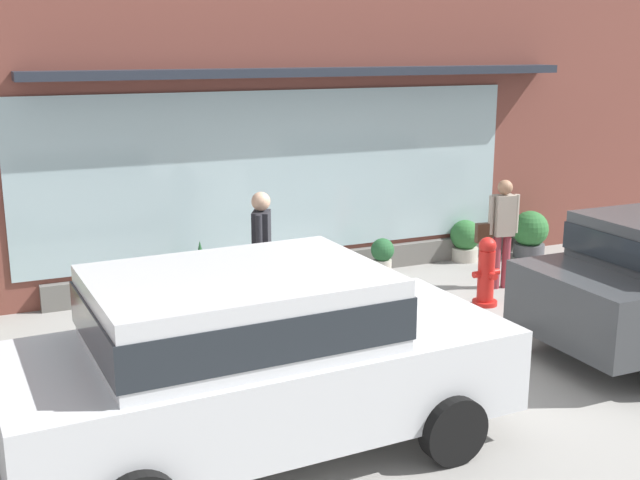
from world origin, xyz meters
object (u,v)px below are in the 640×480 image
(pedestrian_passerby, at_px, (262,249))
(potted_plant_window_left, at_px, (530,233))
(pedestrian_with_handbag, at_px, (501,227))
(potted_plant_window_center, at_px, (382,256))
(potted_plant_by_entrance, at_px, (465,240))
(fire_hydrant, at_px, (486,272))
(parked_car_silver, at_px, (254,352))
(potted_plant_near_hydrant, at_px, (201,275))

(pedestrian_passerby, relative_size, potted_plant_window_left, 2.22)
(pedestrian_with_handbag, xyz_separation_m, potted_plant_window_center, (-1.32, 1.12, -0.57))
(potted_plant_by_entrance, bearing_deg, fire_hydrant, -117.58)
(pedestrian_passerby, bearing_deg, potted_plant_by_entrance, -40.20)
(parked_car_silver, relative_size, potted_plant_by_entrance, 6.45)
(potted_plant_window_left, height_order, potted_plant_window_center, potted_plant_window_left)
(pedestrian_passerby, height_order, potted_plant_window_left, pedestrian_passerby)
(potted_plant_by_entrance, bearing_deg, potted_plant_window_left, -13.36)
(potted_plant_near_hydrant, distance_m, potted_plant_window_center, 2.85)
(parked_car_silver, bearing_deg, pedestrian_passerby, 66.28)
(fire_hydrant, xyz_separation_m, pedestrian_with_handbag, (0.64, 0.56, 0.45))
(potted_plant_by_entrance, xyz_separation_m, potted_plant_near_hydrant, (-4.58, -0.45, 0.08))
(pedestrian_passerby, bearing_deg, parked_car_silver, -173.66)
(pedestrian_with_handbag, bearing_deg, fire_hydrant, 50.58)
(pedestrian_with_handbag, distance_m, potted_plant_near_hydrant, 4.31)
(fire_hydrant, relative_size, potted_plant_window_left, 1.21)
(pedestrian_with_handbag, relative_size, potted_plant_window_center, 2.55)
(pedestrian_passerby, xyz_separation_m, potted_plant_window_center, (2.41, 1.31, -0.68))
(pedestrian_with_handbag, bearing_deg, potted_plant_by_entrance, -96.60)
(potted_plant_by_entrance, height_order, potted_plant_window_center, potted_plant_by_entrance)
(potted_plant_window_center, bearing_deg, fire_hydrant, -68.25)
(fire_hydrant, height_order, potted_plant_by_entrance, fire_hydrant)
(potted_plant_by_entrance, xyz_separation_m, potted_plant_window_center, (-1.74, -0.36, -0.00))
(potted_plant_window_center, bearing_deg, pedestrian_with_handbag, -40.39)
(parked_car_silver, xyz_separation_m, potted_plant_near_hydrant, (0.69, 4.07, -0.49))
(fire_hydrant, height_order, potted_plant_window_left, fire_hydrant)
(parked_car_silver, bearing_deg, potted_plant_by_entrance, 38.48)
(fire_hydrant, height_order, parked_car_silver, parked_car_silver)
(pedestrian_passerby, xyz_separation_m, potted_plant_window_left, (5.25, 1.40, -0.62))
(parked_car_silver, bearing_deg, potted_plant_near_hydrant, 78.19)
(pedestrian_with_handbag, bearing_deg, potted_plant_near_hydrant, -4.48)
(potted_plant_window_left, distance_m, potted_plant_by_entrance, 1.14)
(fire_hydrant, xyz_separation_m, potted_plant_window_center, (-0.67, 1.68, -0.12))
(pedestrian_with_handbag, height_order, potted_plant_window_left, pedestrian_with_handbag)
(pedestrian_with_handbag, relative_size, pedestrian_passerby, 0.92)
(fire_hydrant, height_order, potted_plant_window_center, fire_hydrant)
(pedestrian_with_handbag, height_order, potted_plant_window_center, pedestrian_with_handbag)
(pedestrian_with_handbag, relative_size, potted_plant_window_left, 2.04)
(fire_hydrant, bearing_deg, potted_plant_near_hydrant, 155.70)
(potted_plant_by_entrance, bearing_deg, pedestrian_with_handbag, -105.94)
(pedestrian_with_handbag, relative_size, parked_car_silver, 0.37)
(parked_car_silver, height_order, potted_plant_window_center, parked_car_silver)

